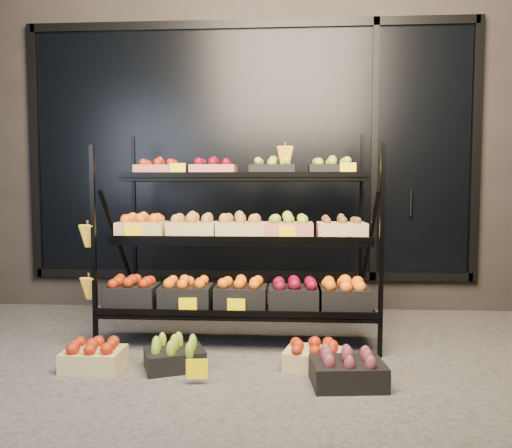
# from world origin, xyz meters

# --- Properties ---
(ground) EXTENTS (24.00, 24.00, 0.00)m
(ground) POSITION_xyz_m (0.00, 0.00, 0.00)
(ground) COLOR #514F4C
(ground) RESTS_ON ground
(building) EXTENTS (6.00, 2.08, 3.50)m
(building) POSITION_xyz_m (0.00, 2.59, 1.75)
(building) COLOR #2D2826
(building) RESTS_ON ground
(display_rack) EXTENTS (2.18, 1.02, 1.66)m
(display_rack) POSITION_xyz_m (-0.01, 0.60, 0.79)
(display_rack) COLOR black
(display_rack) RESTS_ON ground
(tag_floor_a) EXTENTS (0.13, 0.01, 0.12)m
(tag_floor_a) POSITION_xyz_m (-0.17, -0.40, 0.06)
(tag_floor_a) COLOR #FFDD00
(tag_floor_a) RESTS_ON ground
(floor_crate_left) EXTENTS (0.38, 0.28, 0.19)m
(floor_crate_left) POSITION_xyz_m (-0.90, -0.17, 0.09)
(floor_crate_left) COLOR tan
(floor_crate_left) RESTS_ON ground
(floor_crate_midleft) EXTENTS (0.45, 0.40, 0.19)m
(floor_crate_midleft) POSITION_xyz_m (-0.37, -0.13, 0.09)
(floor_crate_midleft) COLOR black
(floor_crate_midleft) RESTS_ON ground
(floor_crate_midright) EXTENTS (0.43, 0.36, 0.19)m
(floor_crate_midright) POSITION_xyz_m (0.55, -0.08, 0.09)
(floor_crate_midright) COLOR tan
(floor_crate_midright) RESTS_ON ground
(floor_crate_right) EXTENTS (0.46, 0.36, 0.21)m
(floor_crate_right) POSITION_xyz_m (0.74, -0.35, 0.10)
(floor_crate_right) COLOR black
(floor_crate_right) RESTS_ON ground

